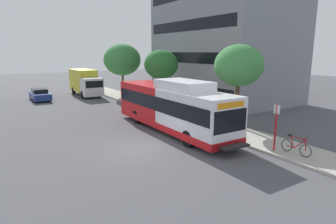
{
  "coord_description": "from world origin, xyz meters",
  "views": [
    {
      "loc": [
        -6.94,
        -14.18,
        5.45
      ],
      "look_at": [
        2.89,
        1.35,
        1.6
      ],
      "focal_mm": 30.74,
      "sensor_mm": 36.0,
      "label": 1
    }
  ],
  "objects_px": {
    "bus_stop_sign_pole": "(276,124)",
    "street_tree_far_block": "(122,60)",
    "transit_bus": "(172,107)",
    "street_tree_mid_block": "(161,65)",
    "street_tree_near_stop": "(239,66)",
    "parked_car_far_lane": "(40,95)",
    "box_truck_background": "(85,82)",
    "bicycle_parked": "(296,146)"
  },
  "relations": [
    {
      "from": "bus_stop_sign_pole",
      "to": "street_tree_far_block",
      "type": "relative_size",
      "value": 0.41
    },
    {
      "from": "transit_bus",
      "to": "street_tree_mid_block",
      "type": "xyz_separation_m",
      "value": [
        4.0,
        8.07,
        2.52
      ]
    },
    {
      "from": "bus_stop_sign_pole",
      "to": "street_tree_far_block",
      "type": "xyz_separation_m",
      "value": [
        1.65,
        24.22,
        2.84
      ]
    },
    {
      "from": "bus_stop_sign_pole",
      "to": "street_tree_near_stop",
      "type": "bearing_deg",
      "value": 67.09
    },
    {
      "from": "street_tree_mid_block",
      "to": "street_tree_far_block",
      "type": "distance_m",
      "value": 9.32
    },
    {
      "from": "transit_bus",
      "to": "street_tree_far_block",
      "type": "height_order",
      "value": "street_tree_far_block"
    },
    {
      "from": "street_tree_mid_block",
      "to": "parked_car_far_lane",
      "type": "distance_m",
      "value": 15.02
    },
    {
      "from": "street_tree_mid_block",
      "to": "street_tree_far_block",
      "type": "xyz_separation_m",
      "value": [
        -0.08,
        9.31,
        0.26
      ]
    },
    {
      "from": "transit_bus",
      "to": "parked_car_far_lane",
      "type": "relative_size",
      "value": 2.72
    },
    {
      "from": "parked_car_far_lane",
      "to": "box_truck_background",
      "type": "xyz_separation_m",
      "value": [
        5.56,
        0.95,
        1.08
      ]
    },
    {
      "from": "parked_car_far_lane",
      "to": "box_truck_background",
      "type": "distance_m",
      "value": 5.75
    },
    {
      "from": "bus_stop_sign_pole",
      "to": "street_tree_near_stop",
      "type": "distance_m",
      "value": 6.06
    },
    {
      "from": "bicycle_parked",
      "to": "street_tree_far_block",
      "type": "distance_m",
      "value": 25.55
    },
    {
      "from": "bus_stop_sign_pole",
      "to": "street_tree_near_stop",
      "type": "xyz_separation_m",
      "value": [
        2.08,
        4.92,
        2.86
      ]
    },
    {
      "from": "box_truck_background",
      "to": "bus_stop_sign_pole",
      "type": "bearing_deg",
      "value": -84.91
    },
    {
      "from": "transit_bus",
      "to": "parked_car_far_lane",
      "type": "height_order",
      "value": "transit_bus"
    },
    {
      "from": "parked_car_far_lane",
      "to": "box_truck_background",
      "type": "relative_size",
      "value": 0.64
    },
    {
      "from": "parked_car_far_lane",
      "to": "box_truck_background",
      "type": "bearing_deg",
      "value": 9.71
    },
    {
      "from": "street_tree_mid_block",
      "to": "parked_car_far_lane",
      "type": "height_order",
      "value": "street_tree_mid_block"
    },
    {
      "from": "bicycle_parked",
      "to": "street_tree_mid_block",
      "type": "distance_m",
      "value": 16.37
    },
    {
      "from": "box_truck_background",
      "to": "street_tree_mid_block",
      "type": "bearing_deg",
      "value": -70.87
    },
    {
      "from": "bus_stop_sign_pole",
      "to": "parked_car_far_lane",
      "type": "bearing_deg",
      "value": 107.11
    },
    {
      "from": "transit_bus",
      "to": "bus_stop_sign_pole",
      "type": "xyz_separation_m",
      "value": [
        2.27,
        -6.84,
        -0.05
      ]
    },
    {
      "from": "transit_bus",
      "to": "box_truck_background",
      "type": "height_order",
      "value": "transit_bus"
    },
    {
      "from": "street_tree_mid_block",
      "to": "transit_bus",
      "type": "bearing_deg",
      "value": -116.36
    },
    {
      "from": "bicycle_parked",
      "to": "street_tree_near_stop",
      "type": "bearing_deg",
      "value": 74.85
    },
    {
      "from": "bus_stop_sign_pole",
      "to": "bicycle_parked",
      "type": "height_order",
      "value": "bus_stop_sign_pole"
    },
    {
      "from": "street_tree_near_stop",
      "to": "street_tree_mid_block",
      "type": "distance_m",
      "value": 10.0
    },
    {
      "from": "street_tree_near_stop",
      "to": "street_tree_far_block",
      "type": "bearing_deg",
      "value": 91.27
    },
    {
      "from": "bicycle_parked",
      "to": "parked_car_far_lane",
      "type": "relative_size",
      "value": 0.39
    },
    {
      "from": "street_tree_far_block",
      "to": "bus_stop_sign_pole",
      "type": "bearing_deg",
      "value": -93.9
    },
    {
      "from": "bicycle_parked",
      "to": "transit_bus",
      "type": "bearing_deg",
      "value": 109.29
    },
    {
      "from": "bus_stop_sign_pole",
      "to": "parked_car_far_lane",
      "type": "relative_size",
      "value": 0.58
    },
    {
      "from": "street_tree_near_stop",
      "to": "bicycle_parked",
      "type": "bearing_deg",
      "value": -105.15
    },
    {
      "from": "transit_bus",
      "to": "street_tree_near_stop",
      "type": "bearing_deg",
      "value": -23.82
    },
    {
      "from": "transit_bus",
      "to": "bicycle_parked",
      "type": "height_order",
      "value": "transit_bus"
    },
    {
      "from": "bus_stop_sign_pole",
      "to": "box_truck_background",
      "type": "distance_m",
      "value": 26.88
    },
    {
      "from": "street_tree_far_block",
      "to": "box_truck_background",
      "type": "distance_m",
      "value": 5.51
    },
    {
      "from": "street_tree_mid_block",
      "to": "bicycle_parked",
      "type": "bearing_deg",
      "value": -94.51
    },
    {
      "from": "transit_bus",
      "to": "bicycle_parked",
      "type": "relative_size",
      "value": 6.96
    },
    {
      "from": "transit_bus",
      "to": "box_truck_background",
      "type": "relative_size",
      "value": 1.75
    },
    {
      "from": "street_tree_far_block",
      "to": "parked_car_far_lane",
      "type": "bearing_deg",
      "value": 170.51
    }
  ]
}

